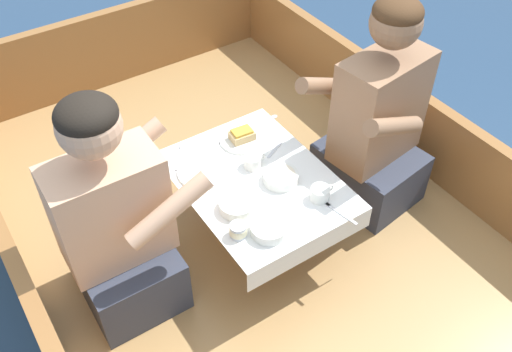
# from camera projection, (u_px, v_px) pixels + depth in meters

# --- Properties ---
(ground_plane) EXTENTS (60.00, 60.00, 0.00)m
(ground_plane) POSITION_uv_depth(u_px,v_px,m) (261.00, 282.00, 2.78)
(ground_plane) COLOR navy
(boat_deck) EXTENTS (1.98, 3.15, 0.31)m
(boat_deck) POSITION_uv_depth(u_px,v_px,m) (261.00, 262.00, 2.67)
(boat_deck) COLOR #A87F4C
(boat_deck) RESTS_ON ground_plane
(gunwale_port) EXTENTS (0.06, 3.15, 0.39)m
(gunwale_port) POSITION_uv_depth(u_px,v_px,m) (40.00, 320.00, 2.04)
(gunwale_port) COLOR #936033
(gunwale_port) RESTS_ON boat_deck
(gunwale_starboard) EXTENTS (0.06, 3.15, 0.39)m
(gunwale_starboard) POSITION_uv_depth(u_px,v_px,m) (423.00, 132.00, 2.81)
(gunwale_starboard) COLOR #936033
(gunwale_starboard) RESTS_ON boat_deck
(bow_coaming) EXTENTS (1.86, 0.06, 0.45)m
(bow_coaming) POSITION_uv_depth(u_px,v_px,m) (115.00, 46.00, 3.33)
(bow_coaming) COLOR #936033
(bow_coaming) RESTS_ON boat_deck
(cockpit_table) EXTENTS (0.58, 0.77, 0.35)m
(cockpit_table) POSITION_uv_depth(u_px,v_px,m) (256.00, 186.00, 2.37)
(cockpit_table) COLOR #B2B2B7
(cockpit_table) RESTS_ON boat_deck
(person_port) EXTENTS (0.53, 0.44, 0.97)m
(person_port) POSITION_uv_depth(u_px,v_px,m) (116.00, 225.00, 2.11)
(person_port) COLOR #333847
(person_port) RESTS_ON boat_deck
(person_starboard) EXTENTS (0.56, 0.50, 1.01)m
(person_starboard) POSITION_uv_depth(u_px,v_px,m) (376.00, 126.00, 2.50)
(person_starboard) COLOR #333847
(person_starboard) RESTS_ON boat_deck
(plate_sandwich) EXTENTS (0.20, 0.20, 0.01)m
(plate_sandwich) POSITION_uv_depth(u_px,v_px,m) (242.00, 139.00, 2.52)
(plate_sandwich) COLOR silver
(plate_sandwich) RESTS_ON cockpit_table
(plate_bread) EXTENTS (0.21, 0.21, 0.01)m
(plate_bread) POSITION_uv_depth(u_px,v_px,m) (203.00, 172.00, 2.37)
(plate_bread) COLOR silver
(plate_bread) RESTS_ON cockpit_table
(sandwich) EXTENTS (0.11, 0.08, 0.05)m
(sandwich) POSITION_uv_depth(u_px,v_px,m) (242.00, 135.00, 2.50)
(sandwich) COLOR tan
(sandwich) RESTS_ON plate_sandwich
(bowl_port_near) EXTENTS (0.14, 0.14, 0.04)m
(bowl_port_near) POSITION_uv_depth(u_px,v_px,m) (237.00, 205.00, 2.21)
(bowl_port_near) COLOR silver
(bowl_port_near) RESTS_ON cockpit_table
(bowl_starboard_near) EXTENTS (0.15, 0.15, 0.04)m
(bowl_starboard_near) POSITION_uv_depth(u_px,v_px,m) (281.00, 177.00, 2.33)
(bowl_starboard_near) COLOR silver
(bowl_starboard_near) RESTS_ON cockpit_table
(bowl_center_far) EXTENTS (0.14, 0.14, 0.04)m
(bowl_center_far) POSITION_uv_depth(u_px,v_px,m) (269.00, 228.00, 2.12)
(bowl_center_far) COLOR silver
(bowl_center_far) RESTS_ON cockpit_table
(coffee_cup_port) EXTENTS (0.10, 0.07, 0.05)m
(coffee_cup_port) POSITION_uv_depth(u_px,v_px,m) (253.00, 161.00, 2.39)
(coffee_cup_port) COLOR silver
(coffee_cup_port) RESTS_ON cockpit_table
(coffee_cup_starboard) EXTENTS (0.11, 0.08, 0.06)m
(coffee_cup_starboard) POSITION_uv_depth(u_px,v_px,m) (320.00, 193.00, 2.25)
(coffee_cup_starboard) COLOR silver
(coffee_cup_starboard) RESTS_ON cockpit_table
(tin_can) EXTENTS (0.07, 0.07, 0.05)m
(tin_can) POSITION_uv_depth(u_px,v_px,m) (238.00, 230.00, 2.11)
(tin_can) COLOR silver
(tin_can) RESTS_ON cockpit_table
(utensil_spoon_starboard) EXTENTS (0.16, 0.09, 0.01)m
(utensil_spoon_starboard) POSITION_uv_depth(u_px,v_px,m) (270.00, 122.00, 2.62)
(utensil_spoon_starboard) COLOR silver
(utensil_spoon_starboard) RESTS_ON cockpit_table
(utensil_spoon_port) EXTENTS (0.16, 0.09, 0.01)m
(utensil_spoon_port) POSITION_uv_depth(u_px,v_px,m) (215.00, 146.00, 2.49)
(utensil_spoon_port) COLOR silver
(utensil_spoon_port) RESTS_ON cockpit_table
(utensil_knife_starboard) EXTENTS (0.16, 0.09, 0.00)m
(utensil_knife_starboard) POSITION_uv_depth(u_px,v_px,m) (278.00, 146.00, 2.49)
(utensil_knife_starboard) COLOR silver
(utensil_knife_starboard) RESTS_ON cockpit_table
(utensil_spoon_center) EXTENTS (0.12, 0.14, 0.01)m
(utensil_spoon_center) POSITION_uv_depth(u_px,v_px,m) (181.00, 153.00, 2.46)
(utensil_spoon_center) COLOR silver
(utensil_spoon_center) RESTS_ON cockpit_table
(utensil_fork_port) EXTENTS (0.05, 0.17, 0.00)m
(utensil_fork_port) POSITION_uv_depth(u_px,v_px,m) (336.00, 210.00, 2.22)
(utensil_fork_port) COLOR silver
(utensil_fork_port) RESTS_ON cockpit_table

